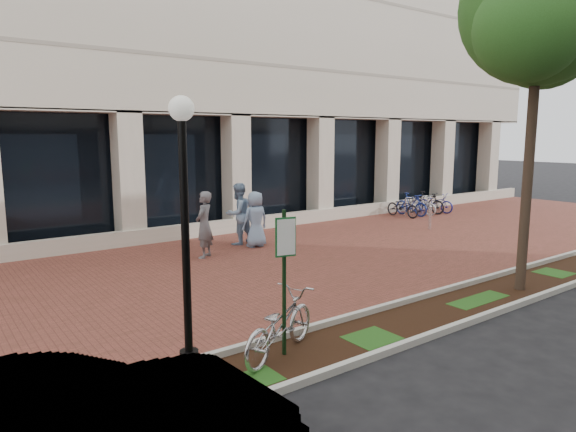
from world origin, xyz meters
TOP-DOWN VIEW (x-y plane):
  - ground at (0.00, 0.00)m, footprint 120.00×120.00m
  - brick_plaza at (0.00, 0.00)m, footprint 40.00×9.00m
  - planting_strip at (0.00, -5.25)m, footprint 40.00×1.50m
  - curb_plaza_side at (0.00, -4.50)m, footprint 40.00×0.12m
  - curb_street_side at (0.00, -6.00)m, footprint 40.00×0.12m
  - parking_sign at (-3.06, -5.05)m, footprint 0.34×0.07m
  - lamppost at (-4.51, -4.60)m, footprint 0.36×0.36m
  - street_tree at (3.38, -5.35)m, footprint 3.98×3.32m
  - locked_bicycle at (-3.13, -5.00)m, footprint 2.06×1.40m
  - pedestrian_left at (-1.01, 1.66)m, footprint 0.83×0.80m
  - pedestrian_mid at (0.72, 2.66)m, footprint 1.10×0.94m
  - pedestrian_right at (0.95, 2.00)m, footprint 0.86×0.56m
  - bollard at (7.81, 0.69)m, footprint 0.12×0.12m
  - bike_rack_cluster at (10.40, 3.30)m, footprint 2.96×1.79m

SIDE VIEW (x-z plane):
  - ground at x=0.00m, z-range 0.00..0.00m
  - brick_plaza at x=0.00m, z-range 0.00..0.01m
  - planting_strip at x=0.00m, z-range 0.00..0.01m
  - curb_plaza_side at x=0.00m, z-range 0.00..0.12m
  - curb_street_side at x=0.00m, z-range 0.00..0.12m
  - bike_rack_cluster at x=10.40m, z-range -0.03..0.96m
  - bollard at x=7.81m, z-range 0.01..0.92m
  - locked_bicycle at x=-3.13m, z-range 0.00..1.02m
  - pedestrian_right at x=0.95m, z-range 0.00..1.76m
  - pedestrian_left at x=-1.01m, z-range 0.00..1.92m
  - pedestrian_mid at x=0.72m, z-range 0.00..1.98m
  - parking_sign at x=-3.06m, z-range 0.33..2.68m
  - lamppost at x=-4.51m, z-range 0.27..4.29m
  - street_tree at x=3.38m, z-range 2.04..9.86m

